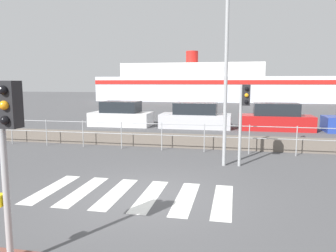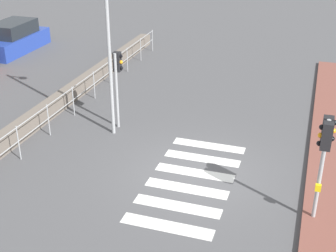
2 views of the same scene
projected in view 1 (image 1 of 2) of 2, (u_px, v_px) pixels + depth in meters
ground_plane at (148, 196)px, 8.17m from camera, size 160.00×160.00×0.00m
crosswalk at (133, 194)px, 8.26m from camera, size 4.95×2.40×0.01m
seawall at (186, 141)px, 14.27m from camera, size 25.46×0.55×0.55m
harbor_fence at (183, 133)px, 13.36m from camera, size 22.95×0.04×1.16m
traffic_light_near at (1, 124)px, 4.76m from camera, size 0.58×0.41×2.84m
traffic_light_far at (244, 107)px, 10.78m from camera, size 0.34×0.32×2.73m
streetlamp at (226, 45)px, 10.46m from camera, size 0.32×0.96×6.52m
ferry_boat at (216, 85)px, 48.48m from camera, size 37.04×6.48×7.39m
parked_car_white at (121, 115)px, 21.29m from camera, size 3.93×1.89×1.59m
parked_car_silver at (195, 117)px, 20.31m from camera, size 4.34×1.84×1.56m
parked_car_red at (276, 119)px, 19.35m from camera, size 4.26×1.71×1.59m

